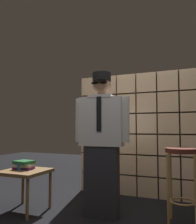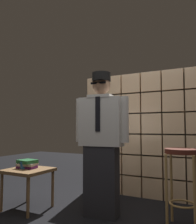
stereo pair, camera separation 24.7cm
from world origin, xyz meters
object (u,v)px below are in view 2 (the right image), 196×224
(standing_person, at_px, (101,140))
(coffee_mug, at_px, (23,165))
(book_stack, at_px, (27,164))
(side_table, at_px, (28,174))
(bar_stool, at_px, (182,169))

(standing_person, bearing_deg, coffee_mug, -171.19)
(book_stack, xyz_separation_m, coffee_mug, (-0.01, -0.06, -0.01))
(side_table, xyz_separation_m, coffee_mug, (-0.05, -0.03, 0.11))
(bar_stool, distance_m, book_stack, 1.90)
(standing_person, bearing_deg, bar_stool, 1.16)
(standing_person, distance_m, coffee_mug, 1.08)
(bar_stool, bearing_deg, side_table, -169.98)
(book_stack, height_order, coffee_mug, book_stack)
(side_table, xyz_separation_m, book_stack, (-0.05, 0.03, 0.12))
(bar_stool, height_order, book_stack, bar_stool)
(book_stack, bearing_deg, side_table, -29.33)
(standing_person, relative_size, side_table, 3.25)
(bar_stool, height_order, side_table, bar_stool)
(bar_stool, bearing_deg, standing_person, -173.38)
(standing_person, relative_size, bar_stool, 2.09)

